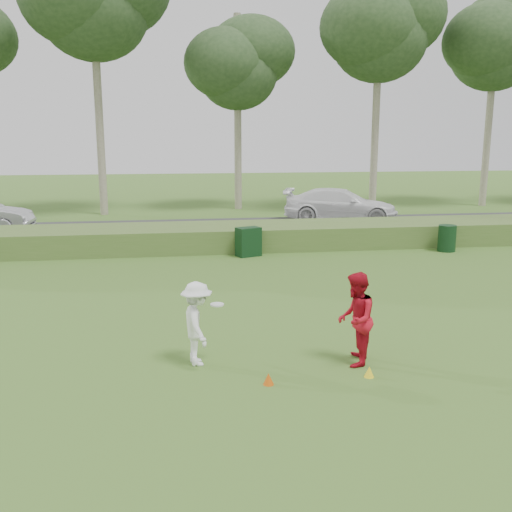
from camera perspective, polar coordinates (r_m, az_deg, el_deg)
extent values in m
plane|color=#396521|center=(11.85, 2.96, -10.14)|extent=(120.00, 120.00, 0.00)
cube|color=#456829|center=(23.21, -2.97, 1.96)|extent=(80.00, 3.00, 0.90)
cube|color=#2D2D2D|center=(28.19, -3.98, 2.85)|extent=(80.00, 6.00, 0.06)
cylinder|color=gray|center=(34.12, -15.63, 17.02)|extent=(0.44, 0.44, 15.50)
ellipsoid|color=#284221|center=(34.71, -16.01, 23.39)|extent=(7.80, 7.80, 6.60)
cylinder|color=gray|center=(35.53, -1.84, 13.98)|extent=(0.44, 0.44, 11.50)
ellipsoid|color=#284221|center=(35.75, -1.87, 18.59)|extent=(6.24, 6.24, 5.28)
cylinder|color=gray|center=(35.53, 11.99, 15.76)|extent=(0.44, 0.44, 14.00)
ellipsoid|color=#284221|center=(35.95, 12.25, 21.32)|extent=(7.28, 7.28, 6.16)
cylinder|color=gray|center=(40.11, 22.41, 14.31)|extent=(0.44, 0.44, 13.50)
ellipsoid|color=#284221|center=(40.45, 22.81, 19.07)|extent=(7.02, 7.02, 5.94)
imported|color=white|center=(11.32, -5.92, -6.74)|extent=(0.77, 1.16, 1.67)
cylinder|color=white|center=(11.23, -3.91, -4.87)|extent=(0.27, 0.27, 0.03)
imported|color=red|center=(11.40, 9.94, -6.23)|extent=(0.99, 1.10, 1.86)
cone|color=#D6530B|center=(10.62, 1.26, -12.18)|extent=(0.20, 0.20, 0.22)
cone|color=yellow|center=(11.13, 11.25, -11.28)|extent=(0.19, 0.19, 0.21)
cube|color=black|center=(21.48, -0.76, 1.43)|extent=(1.01, 0.83, 1.09)
cylinder|color=black|center=(23.63, 18.55, 1.70)|extent=(0.70, 0.70, 1.03)
imported|color=white|center=(30.29, 8.45, 5.06)|extent=(6.35, 4.13, 1.71)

